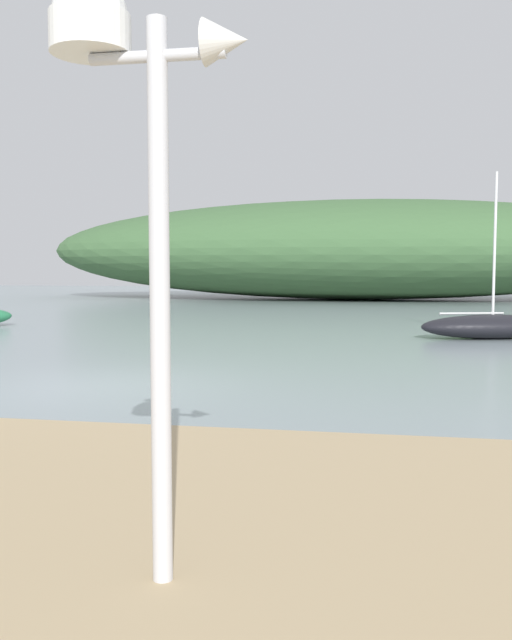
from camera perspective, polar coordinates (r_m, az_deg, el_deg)
ground_plane at (r=12.19m, az=-12.29°, el=-5.43°), size 120.00×120.00×0.00m
distant_hill at (r=44.23m, az=8.33°, el=5.89°), size 40.89×13.63×6.38m
mast_structure at (r=4.16m, az=-11.43°, el=18.24°), size 1.16×0.47×3.55m
sailboat_by_sandbar at (r=20.77m, az=19.39°, el=-0.49°), size 4.48×2.46×4.81m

